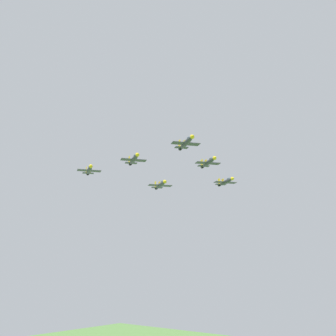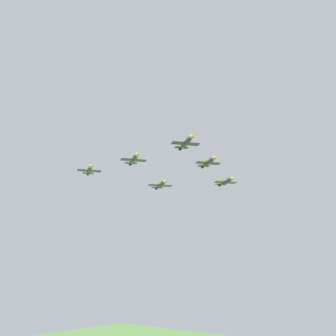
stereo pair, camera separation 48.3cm
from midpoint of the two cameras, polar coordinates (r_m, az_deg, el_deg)
The scene contains 6 objects.
jet_lead at distance 149.64m, azimuth 2.64°, elevation 3.59°, with size 15.22×12.48×3.68m.
jet_left_wingman at distance 171.31m, azimuth 5.78°, elevation 0.81°, with size 15.17×12.43×3.67m.
jet_right_wingman at distance 162.56m, azimuth -4.74°, elevation 1.25°, with size 14.97×11.92×3.58m.
jet_left_outer at distance 193.26m, azimuth 8.22°, elevation -1.91°, with size 15.49×12.39×3.71m.
jet_right_outer at distance 178.35m, azimuth -10.91°, elevation -0.27°, with size 14.80×11.79×3.54m.
jet_slot_rear at distance 182.35m, azimuth -0.97°, elevation -2.37°, with size 15.52×12.38×3.72m.
Camera 2 is at (-104.63, 97.62, 119.60)m, focal length 43.38 mm.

